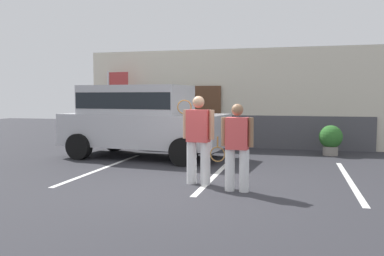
% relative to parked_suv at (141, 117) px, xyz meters
% --- Properties ---
extents(ground_plane, '(40.00, 40.00, 0.00)m').
position_rel_parked_suv_xyz_m(ground_plane, '(2.26, -3.36, -1.15)').
color(ground_plane, '#2D2D33').
extents(parking_stripe_0, '(0.12, 4.40, 0.01)m').
position_rel_parked_suv_xyz_m(parking_stripe_0, '(-0.25, -1.86, -1.14)').
color(parking_stripe_0, silver).
rests_on(parking_stripe_0, ground_plane).
extents(parking_stripe_1, '(0.12, 4.40, 0.01)m').
position_rel_parked_suv_xyz_m(parking_stripe_1, '(2.56, -1.86, -1.14)').
color(parking_stripe_1, silver).
rests_on(parking_stripe_1, ground_plane).
extents(parking_stripe_2, '(0.12, 4.40, 0.01)m').
position_rel_parked_suv_xyz_m(parking_stripe_2, '(5.37, -1.86, -1.14)').
color(parking_stripe_2, silver).
rests_on(parking_stripe_2, ground_plane).
extents(house_frontage, '(10.61, 0.40, 3.35)m').
position_rel_parked_suv_xyz_m(house_frontage, '(2.25, 3.07, 0.43)').
color(house_frontage, beige).
rests_on(house_frontage, ground_plane).
extents(parked_suv, '(4.76, 2.52, 2.05)m').
position_rel_parked_suv_xyz_m(parked_suv, '(0.00, 0.00, 0.00)').
color(parked_suv, '#B7B7BC').
rests_on(parked_suv, ground_plane).
extents(tennis_player_man, '(0.78, 0.31, 1.75)m').
position_rel_parked_suv_xyz_m(tennis_player_man, '(2.40, -3.01, -0.23)').
color(tennis_player_man, white).
rests_on(tennis_player_man, ground_plane).
extents(tennis_player_woman, '(0.86, 0.27, 1.61)m').
position_rel_parked_suv_xyz_m(tennis_player_woman, '(3.23, -3.43, -0.31)').
color(tennis_player_woman, white).
rests_on(tennis_player_woman, ground_plane).
extents(potted_plant_by_porch, '(0.68, 0.68, 0.89)m').
position_rel_parked_suv_xyz_m(potted_plant_by_porch, '(5.27, 1.75, -0.65)').
color(potted_plant_by_porch, gray).
rests_on(potted_plant_by_porch, ground_plane).
extents(flag_pole, '(0.80, 0.10, 2.64)m').
position_rel_parked_suv_xyz_m(flag_pole, '(-1.98, 2.37, 0.70)').
color(flag_pole, silver).
rests_on(flag_pole, ground_plane).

